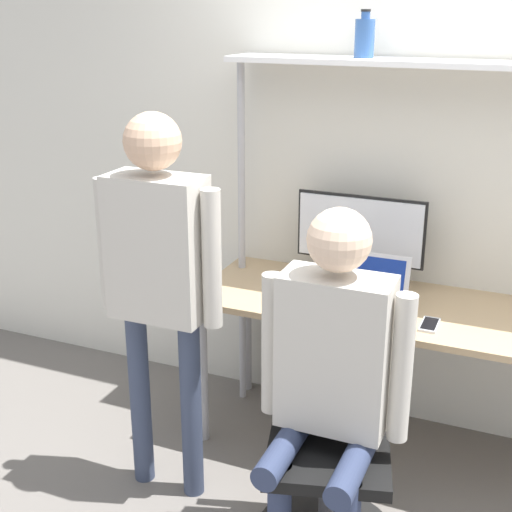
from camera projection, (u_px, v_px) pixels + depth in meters
name	position (u px, v px, depth m)	size (l,w,h in m)	color
ground_plane	(409.00, 501.00, 3.09)	(12.00, 12.00, 0.00)	slate
wall_back	(462.00, 163.00, 3.24)	(8.00, 0.06, 2.70)	silver
desk	(436.00, 326.00, 3.16)	(2.19, 0.65, 0.76)	tan
shelf_unit	(462.00, 116.00, 3.01)	(2.08, 0.29, 1.81)	white
monitor	(360.00, 234.00, 3.35)	(0.61, 0.17, 0.44)	black
laptop	(365.00, 296.00, 3.12)	(0.36, 0.25, 0.25)	silver
cell_phone	(430.00, 325.00, 2.99)	(0.07, 0.15, 0.01)	silver
office_chair	(327.00, 481.00, 2.78)	(0.56, 0.56, 0.91)	black
person_seated	(332.00, 363.00, 2.56)	(0.57, 0.47, 1.39)	#2D3856
person_standing	(158.00, 263.00, 2.85)	(0.55, 0.22, 1.66)	#38425B
bottle_blue	(365.00, 37.00, 3.06)	(0.09, 0.09, 0.20)	#335999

